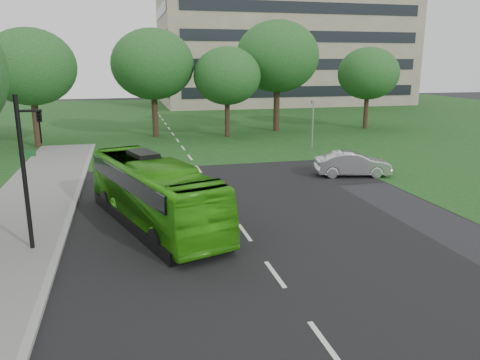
{
  "coord_description": "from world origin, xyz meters",
  "views": [
    {
      "loc": [
        -4.49,
        -15.39,
        6.74
      ],
      "look_at": [
        0.41,
        4.43,
        1.6
      ],
      "focal_mm": 35.0,
      "sensor_mm": 36.0,
      "label": 1
    }
  ],
  "objects_px": {
    "tree_park_e": "(368,74)",
    "camera_pole": "(313,118)",
    "tree_park_c": "(227,76)",
    "traffic_light": "(28,162)",
    "bus": "(153,192)",
    "tree_park_a": "(30,67)",
    "office_building": "(283,27)",
    "sedan": "(352,164)",
    "tree_park_b": "(153,64)",
    "tree_park_d": "(277,57)"
  },
  "relations": [
    {
      "from": "tree_park_e",
      "to": "camera_pole",
      "type": "xyz_separation_m",
      "value": [
        -10.1,
        -10.0,
        -3.15
      ]
    },
    {
      "from": "tree_park_c",
      "to": "traffic_light",
      "type": "bearing_deg",
      "value": -116.74
    },
    {
      "from": "tree_park_c",
      "to": "bus",
      "type": "xyz_separation_m",
      "value": [
        -8.31,
        -23.2,
        -4.15
      ]
    },
    {
      "from": "tree_park_a",
      "to": "tree_park_c",
      "type": "xyz_separation_m",
      "value": [
        16.29,
        1.79,
        -0.86
      ]
    },
    {
      "from": "tree_park_c",
      "to": "bus",
      "type": "relative_size",
      "value": 0.81
    },
    {
      "from": "tree_park_a",
      "to": "camera_pole",
      "type": "height_order",
      "value": "tree_park_a"
    },
    {
      "from": "office_building",
      "to": "sedan",
      "type": "bearing_deg",
      "value": -104.16
    },
    {
      "from": "camera_pole",
      "to": "traffic_light",
      "type": "bearing_deg",
      "value": -113.53
    },
    {
      "from": "bus",
      "to": "sedan",
      "type": "relative_size",
      "value": 2.23
    },
    {
      "from": "tree_park_c",
      "to": "tree_park_e",
      "type": "xyz_separation_m",
      "value": [
        15.27,
        1.97,
        0.1
      ]
    },
    {
      "from": "tree_park_c",
      "to": "sedan",
      "type": "xyz_separation_m",
      "value": [
        4.03,
        -17.19,
        -4.8
      ]
    },
    {
      "from": "tree_park_b",
      "to": "sedan",
      "type": "distance_m",
      "value": 22.21
    },
    {
      "from": "traffic_light",
      "to": "camera_pole",
      "type": "height_order",
      "value": "traffic_light"
    },
    {
      "from": "tree_park_a",
      "to": "camera_pole",
      "type": "bearing_deg",
      "value": -16.21
    },
    {
      "from": "tree_park_c",
      "to": "camera_pole",
      "type": "relative_size",
      "value": 2.11
    },
    {
      "from": "office_building",
      "to": "tree_park_b",
      "type": "bearing_deg",
      "value": -125.4
    },
    {
      "from": "tree_park_e",
      "to": "office_building",
      "type": "bearing_deg",
      "value": 86.76
    },
    {
      "from": "tree_park_e",
      "to": "traffic_light",
      "type": "distance_m",
      "value": 39.04
    },
    {
      "from": "tree_park_d",
      "to": "camera_pole",
      "type": "relative_size",
      "value": 2.79
    },
    {
      "from": "office_building",
      "to": "tree_park_b",
      "type": "relative_size",
      "value": 4.11
    },
    {
      "from": "tree_park_e",
      "to": "sedan",
      "type": "xyz_separation_m",
      "value": [
        -11.25,
        -19.15,
        -4.9
      ]
    },
    {
      "from": "bus",
      "to": "camera_pole",
      "type": "distance_m",
      "value": 20.33
    },
    {
      "from": "tree_park_c",
      "to": "bus",
      "type": "distance_m",
      "value": 24.99
    },
    {
      "from": "tree_park_b",
      "to": "tree_park_d",
      "type": "xyz_separation_m",
      "value": [
        12.15,
        1.02,
        0.72
      ]
    },
    {
      "from": "tree_park_d",
      "to": "tree_park_e",
      "type": "bearing_deg",
      "value": -3.0
    },
    {
      "from": "tree_park_d",
      "to": "traffic_light",
      "type": "distance_m",
      "value": 33.4
    },
    {
      "from": "sedan",
      "to": "camera_pole",
      "type": "bearing_deg",
      "value": 5.5
    },
    {
      "from": "tree_park_a",
      "to": "traffic_light",
      "type": "bearing_deg",
      "value": -81.26
    },
    {
      "from": "office_building",
      "to": "tree_park_a",
      "type": "xyz_separation_m",
      "value": [
        -33.42,
        -36.56,
        -6.1
      ]
    },
    {
      "from": "tree_park_c",
      "to": "tree_park_e",
      "type": "distance_m",
      "value": 15.4
    },
    {
      "from": "tree_park_a",
      "to": "tree_park_d",
      "type": "height_order",
      "value": "tree_park_d"
    },
    {
      "from": "office_building",
      "to": "tree_park_d",
      "type": "height_order",
      "value": "office_building"
    },
    {
      "from": "bus",
      "to": "camera_pole",
      "type": "xyz_separation_m",
      "value": [
        13.49,
        15.16,
        1.1
      ]
    },
    {
      "from": "tree_park_a",
      "to": "traffic_light",
      "type": "height_order",
      "value": "tree_park_a"
    },
    {
      "from": "office_building",
      "to": "camera_pole",
      "type": "relative_size",
      "value": 10.36
    },
    {
      "from": "tree_park_e",
      "to": "tree_park_d",
      "type": "bearing_deg",
      "value": 177.0
    },
    {
      "from": "traffic_light",
      "to": "tree_park_c",
      "type": "bearing_deg",
      "value": 49.75
    },
    {
      "from": "tree_park_d",
      "to": "tree_park_c",
      "type": "bearing_deg",
      "value": -156.2
    },
    {
      "from": "tree_park_e",
      "to": "tree_park_c",
      "type": "bearing_deg",
      "value": -172.67
    },
    {
      "from": "tree_park_b",
      "to": "bus",
      "type": "bearing_deg",
      "value": -94.11
    },
    {
      "from": "tree_park_b",
      "to": "traffic_light",
      "type": "height_order",
      "value": "tree_park_b"
    },
    {
      "from": "bus",
      "to": "tree_park_b",
      "type": "bearing_deg",
      "value": 67.5
    },
    {
      "from": "camera_pole",
      "to": "tree_park_b",
      "type": "bearing_deg",
      "value": 163.63
    },
    {
      "from": "bus",
      "to": "camera_pole",
      "type": "height_order",
      "value": "camera_pole"
    },
    {
      "from": "tree_park_e",
      "to": "sedan",
      "type": "distance_m",
      "value": 22.74
    },
    {
      "from": "tree_park_d",
      "to": "camera_pole",
      "type": "distance_m",
      "value": 11.56
    },
    {
      "from": "tree_park_b",
      "to": "tree_park_e",
      "type": "relative_size",
      "value": 1.18
    },
    {
      "from": "office_building",
      "to": "tree_park_a",
      "type": "relative_size",
      "value": 4.25
    },
    {
      "from": "tree_park_d",
      "to": "traffic_light",
      "type": "relative_size",
      "value": 1.89
    },
    {
      "from": "tree_park_d",
      "to": "camera_pole",
      "type": "height_order",
      "value": "tree_park_d"
    }
  ]
}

